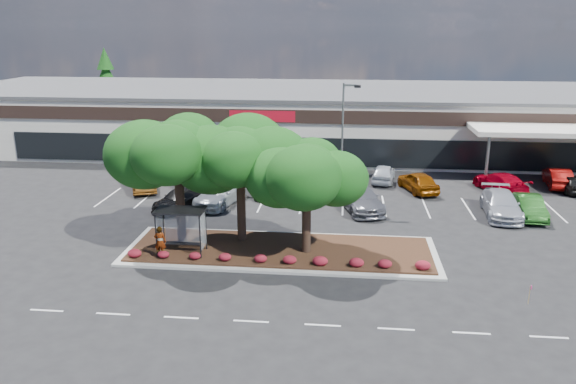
# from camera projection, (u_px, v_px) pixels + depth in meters

# --- Properties ---
(ground) EXTENTS (160.00, 160.00, 0.00)m
(ground) POSITION_uv_depth(u_px,v_px,m) (310.00, 284.00, 28.62)
(ground) COLOR black
(ground) RESTS_ON ground
(retail_store) EXTENTS (80.40, 25.20, 6.25)m
(retail_store) POSITION_uv_depth(u_px,v_px,m) (332.00, 118.00, 60.02)
(retail_store) COLOR white
(retail_store) RESTS_ON ground
(landscape_island) EXTENTS (18.00, 6.00, 0.26)m
(landscape_island) POSITION_uv_depth(u_px,v_px,m) (281.00, 250.00, 32.60)
(landscape_island) COLOR #A9A9A4
(landscape_island) RESTS_ON ground
(lane_markings) EXTENTS (33.12, 20.06, 0.01)m
(lane_markings) POSITION_uv_depth(u_px,v_px,m) (318.00, 217.00, 38.57)
(lane_markings) COLOR silver
(lane_markings) RESTS_ON ground
(shrub_row) EXTENTS (17.00, 0.80, 0.50)m
(shrub_row) POSITION_uv_depth(u_px,v_px,m) (276.00, 259.00, 30.48)
(shrub_row) COLOR maroon
(shrub_row) RESTS_ON landscape_island
(bus_shelter) EXTENTS (2.75, 1.55, 2.59)m
(bus_shelter) POSITION_uv_depth(u_px,v_px,m) (181.00, 218.00, 31.52)
(bus_shelter) COLOR black
(bus_shelter) RESTS_ON landscape_island
(island_tree_west) EXTENTS (7.20, 7.20, 7.89)m
(island_tree_west) POSITION_uv_depth(u_px,v_px,m) (179.00, 178.00, 32.50)
(island_tree_west) COLOR #153D13
(island_tree_west) RESTS_ON landscape_island
(island_tree_mid) EXTENTS (6.60, 6.60, 7.32)m
(island_tree_mid) POSITION_uv_depth(u_px,v_px,m) (241.00, 181.00, 32.90)
(island_tree_mid) COLOR #153D13
(island_tree_mid) RESTS_ON landscape_island
(island_tree_east) EXTENTS (5.80, 5.80, 6.50)m
(island_tree_east) POSITION_uv_depth(u_px,v_px,m) (307.00, 197.00, 31.19)
(island_tree_east) COLOR #153D13
(island_tree_east) RESTS_ON landscape_island
(conifer_north_west) EXTENTS (4.40, 4.40, 10.00)m
(conifer_north_west) POSITION_uv_depth(u_px,v_px,m) (107.00, 86.00, 74.01)
(conifer_north_west) COLOR #153D13
(conifer_north_west) RESTS_ON ground
(person_waiting) EXTENTS (0.67, 0.44, 1.83)m
(person_waiting) POSITION_uv_depth(u_px,v_px,m) (160.00, 242.00, 31.07)
(person_waiting) COLOR #594C47
(person_waiting) RESTS_ON landscape_island
(light_pole) EXTENTS (1.43, 0.52, 8.85)m
(light_pole) POSITION_uv_depth(u_px,v_px,m) (343.00, 153.00, 40.13)
(light_pole) COLOR #A9A9A4
(light_pole) RESTS_ON ground
(survey_stake) EXTENTS (0.08, 0.14, 0.95)m
(survey_stake) POSITION_uv_depth(u_px,v_px,m) (530.00, 292.00, 26.45)
(survey_stake) COLOR #A08054
(survey_stake) RESTS_ON ground
(car_0) EXTENTS (3.69, 5.44, 1.70)m
(car_0) POSITION_uv_depth(u_px,v_px,m) (143.00, 179.00, 44.95)
(car_0) COLOR brown
(car_0) RESTS_ON ground
(car_1) EXTENTS (3.75, 5.22, 1.41)m
(car_1) POSITION_uv_depth(u_px,v_px,m) (180.00, 199.00, 40.34)
(car_1) COLOR black
(car_1) RESTS_ON ground
(car_2) EXTENTS (3.56, 6.00, 1.63)m
(car_2) POSITION_uv_depth(u_px,v_px,m) (220.00, 193.00, 41.24)
(car_2) COLOR #B1B7BC
(car_2) RESTS_ON ground
(car_3) EXTENTS (3.13, 4.93, 1.56)m
(car_3) POSITION_uv_depth(u_px,v_px,m) (262.00, 184.00, 43.65)
(car_3) COLOR #21531B
(car_3) RESTS_ON ground
(car_4) EXTENTS (3.08, 4.25, 1.34)m
(car_4) POSITION_uv_depth(u_px,v_px,m) (330.00, 189.00, 42.72)
(car_4) COLOR #215219
(car_4) RESTS_ON ground
(car_5) EXTENTS (3.93, 6.31, 1.70)m
(car_5) POSITION_uv_depth(u_px,v_px,m) (360.00, 198.00, 40.04)
(car_5) COLOR slate
(car_5) RESTS_ON ground
(car_6) EXTENTS (2.69, 5.80, 1.64)m
(car_6) POSITION_uv_depth(u_px,v_px,m) (501.00, 204.00, 38.69)
(car_6) COLOR #A9ABB5
(car_6) RESTS_ON ground
(car_7) EXTENTS (1.78, 4.62, 1.50)m
(car_7) POSITION_uv_depth(u_px,v_px,m) (529.00, 207.00, 38.41)
(car_7) COLOR #1C4E17
(car_7) RESTS_ON ground
(car_9) EXTENTS (3.91, 6.32, 1.63)m
(car_9) POSITION_uv_depth(u_px,v_px,m) (205.00, 173.00, 46.84)
(car_9) COLOR navy
(car_9) RESTS_ON ground
(car_10) EXTENTS (3.18, 5.75, 1.58)m
(car_10) POSITION_uv_depth(u_px,v_px,m) (197.00, 173.00, 47.14)
(car_10) COLOR #1B5425
(car_10) RESTS_ON ground
(car_11) EXTENTS (2.42, 4.55, 1.47)m
(car_11) POSITION_uv_depth(u_px,v_px,m) (280.00, 171.00, 47.81)
(car_11) COLOR silver
(car_11) RESTS_ON ground
(car_13) EXTENTS (3.27, 5.01, 1.58)m
(car_13) POSITION_uv_depth(u_px,v_px,m) (418.00, 182.00, 44.39)
(car_13) COLOR #7A3804
(car_13) RESTS_ON ground
(car_14) EXTENTS (2.35, 4.57, 1.49)m
(car_14) POSITION_uv_depth(u_px,v_px,m) (383.00, 173.00, 47.06)
(car_14) COLOR #B8BEC5
(car_14) RESTS_ON ground
(car_15) EXTENTS (3.80, 5.91, 1.59)m
(car_15) POSITION_uv_depth(u_px,v_px,m) (500.00, 183.00, 44.13)
(car_15) COLOR #A00015
(car_15) RESTS_ON ground
(car_16) EXTENTS (1.83, 4.24, 1.42)m
(car_16) POSITION_uv_depth(u_px,v_px,m) (571.00, 183.00, 44.38)
(car_16) COLOR black
(car_16) RESTS_ON ground
(car_17) EXTENTS (2.34, 4.95, 1.57)m
(car_17) POSITION_uv_depth(u_px,v_px,m) (558.00, 177.00, 45.66)
(car_17) COLOR #8B0A07
(car_17) RESTS_ON ground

